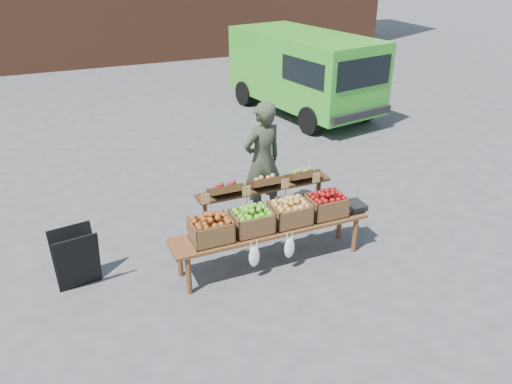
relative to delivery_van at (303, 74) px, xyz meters
name	(u,v)px	position (x,y,z in m)	size (l,w,h in m)	color
ground	(196,275)	(-4.60, -5.69, -0.98)	(80.00, 80.00, 0.00)	#4B4B4E
delivery_van	(303,74)	(0.00, 0.00, 0.00)	(2.01, 4.38, 1.96)	green
vendor	(262,161)	(-3.13, -4.52, -0.05)	(0.68, 0.45, 1.86)	#343B2B
chalkboard_sign	(76,259)	(-6.00, -5.31, -0.58)	(0.53, 0.29, 0.80)	black
back_table	(264,203)	(-3.35, -5.09, -0.46)	(2.10, 0.44, 1.04)	#3A2311
display_bench	(271,245)	(-3.58, -5.81, -0.70)	(2.70, 0.56, 0.57)	brown
crate_golden_apples	(211,230)	(-4.40, -5.81, -0.27)	(0.50, 0.40, 0.28)	brown
crate_russet_pears	(252,222)	(-3.85, -5.81, -0.27)	(0.50, 0.40, 0.28)	#389319
crate_red_apples	(290,213)	(-3.30, -5.81, -0.27)	(0.50, 0.40, 0.28)	#B99840
crate_green_apples	(326,206)	(-2.75, -5.81, -0.27)	(0.50, 0.40, 0.28)	maroon
weighing_scale	(352,206)	(-2.33, -5.81, -0.37)	(0.34, 0.30, 0.08)	black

